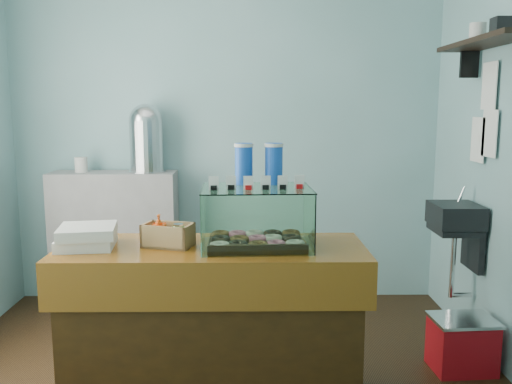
{
  "coord_description": "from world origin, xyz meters",
  "views": [
    {
      "loc": [
        0.2,
        -2.99,
        1.62
      ],
      "look_at": [
        0.23,
        -0.15,
        1.17
      ],
      "focal_mm": 38.0,
      "sensor_mm": 36.0,
      "label": 1
    }
  ],
  "objects_px": {
    "counter": "(213,327)",
    "coffee_urn": "(146,136)",
    "display_case": "(257,213)",
    "red_cooler": "(462,344)"
  },
  "relations": [
    {
      "from": "counter",
      "to": "coffee_urn",
      "type": "height_order",
      "value": "coffee_urn"
    },
    {
      "from": "display_case",
      "to": "coffee_urn",
      "type": "distance_m",
      "value": 1.79
    },
    {
      "from": "counter",
      "to": "red_cooler",
      "type": "distance_m",
      "value": 1.59
    },
    {
      "from": "display_case",
      "to": "red_cooler",
      "type": "distance_m",
      "value": 1.6
    },
    {
      "from": "red_cooler",
      "to": "coffee_urn",
      "type": "bearing_deg",
      "value": 147.2
    },
    {
      "from": "counter",
      "to": "red_cooler",
      "type": "bearing_deg",
      "value": 14.82
    },
    {
      "from": "display_case",
      "to": "counter",
      "type": "bearing_deg",
      "value": -172.82
    },
    {
      "from": "counter",
      "to": "red_cooler",
      "type": "height_order",
      "value": "counter"
    },
    {
      "from": "counter",
      "to": "red_cooler",
      "type": "xyz_separation_m",
      "value": [
        1.51,
        0.4,
        -0.29
      ]
    },
    {
      "from": "counter",
      "to": "display_case",
      "type": "bearing_deg",
      "value": 9.44
    }
  ]
}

